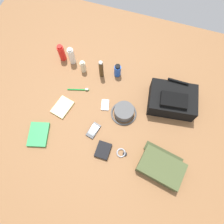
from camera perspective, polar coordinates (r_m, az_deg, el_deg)
name	(u,v)px	position (r m, az deg, el deg)	size (l,w,h in m)	color
ground_plane	(112,115)	(1.45, 0.00, -0.79)	(2.64, 2.02, 0.02)	brown
backpack	(172,100)	(1.47, 16.73, 3.32)	(0.35, 0.28, 0.15)	black
toiletry_pouch	(161,167)	(1.34, 13.82, -14.92)	(0.30, 0.26, 0.07)	#47512D
bucket_hat	(124,112)	(1.41, 3.41, 0.02)	(0.18, 0.18, 0.07)	#545454
sunscreen_spray	(62,53)	(1.67, -14.14, 16.02)	(0.05, 0.05, 0.15)	red
toothpaste_tube	(72,56)	(1.63, -11.43, 15.37)	(0.05, 0.05, 0.15)	white
lotion_bottle	(83,67)	(1.58, -8.23, 12.65)	(0.04, 0.04, 0.11)	beige
cologne_bottle	(101,69)	(1.52, -3.09, 12.05)	(0.03, 0.03, 0.17)	#473319
deodorant_spray	(117,71)	(1.55, 1.57, 11.70)	(0.05, 0.05, 0.11)	blue
paperback_novel	(39,134)	(1.47, -20.17, -6.00)	(0.17, 0.20, 0.02)	#2D934C
cell_phone	(93,130)	(1.39, -5.31, -5.24)	(0.08, 0.12, 0.01)	black
media_player	(105,105)	(1.46, -1.96, 2.01)	(0.07, 0.09, 0.01)	#B7B7BC
wristwatch	(122,153)	(1.35, 2.75, -11.56)	(0.07, 0.06, 0.01)	#99999E
toothbrush	(79,90)	(1.53, -9.24, 6.31)	(0.16, 0.05, 0.02)	#198C33
wallet	(103,150)	(1.35, -2.54, -10.81)	(0.09, 0.11, 0.02)	black
notepad	(62,107)	(1.49, -13.92, 1.36)	(0.11, 0.15, 0.02)	beige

